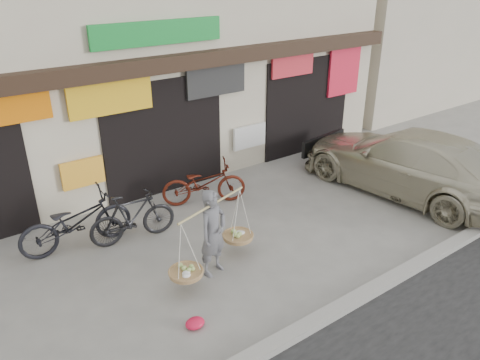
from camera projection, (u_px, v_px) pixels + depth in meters
ground at (256, 256)px, 8.83m from camera, size 70.00×70.00×0.00m
kerb at (334, 311)px, 7.33m from camera, size 70.00×0.25×0.12m
shophouse_block at (107, 30)px, 12.09m from camera, size 14.00×6.32×7.00m
neighbor_east at (409, 10)px, 19.78m from camera, size 12.00×7.00×6.40m
street_vendor at (213, 236)px, 8.08m from camera, size 1.92×0.98×1.61m
bike_0 at (76, 222)px, 8.88m from camera, size 2.16×0.83×1.12m
bike_1 at (133, 217)px, 9.13m from camera, size 1.75×0.69×1.03m
bike_2 at (204, 183)px, 10.58m from camera, size 2.00×1.37×1.00m
suv at (407, 162)px, 11.06m from camera, size 2.75×5.44×1.51m
red_bag at (195, 323)px, 7.08m from camera, size 0.31×0.25×0.14m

